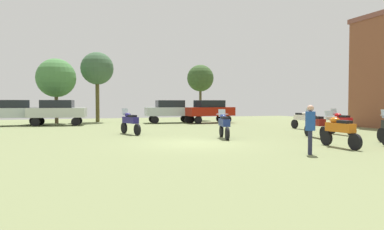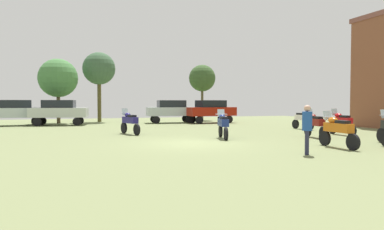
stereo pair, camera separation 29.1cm
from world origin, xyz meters
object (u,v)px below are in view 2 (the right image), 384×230
at_px(motorcycle_1, 130,122).
at_px(car_1, 15,111).
at_px(motorcycle_2, 315,124).
at_px(motorcycle_4, 303,119).
at_px(person_1, 307,126).
at_px(tree_5, 58,78).
at_px(car_4, 171,110).
at_px(car_3, 211,110).
at_px(car_2, 59,111).
at_px(motorcycle_3, 338,130).
at_px(tree_4, 202,78).
at_px(motorcycle_5, 341,122).
at_px(tree_2, 99,69).
at_px(motorcycle_7, 223,124).

relative_size(motorcycle_1, car_1, 0.49).
height_order(motorcycle_2, motorcycle_4, motorcycle_2).
distance_m(person_1, tree_5, 24.16).
distance_m(motorcycle_4, car_1, 21.69).
xyz_separation_m(car_1, car_4, (12.56, -0.46, 0.00)).
relative_size(car_3, tree_5, 0.80).
distance_m(motorcycle_2, motorcycle_4, 5.70).
relative_size(car_2, person_1, 2.62).
relative_size(motorcycle_3, tree_4, 0.40).
height_order(car_1, car_3, same).
relative_size(motorcycle_1, motorcycle_2, 0.99).
xyz_separation_m(motorcycle_2, car_1, (-16.10, 15.37, 0.45)).
xyz_separation_m(motorcycle_1, car_2, (-4.11, 9.56, 0.45)).
height_order(car_2, car_4, same).
distance_m(motorcycle_4, motorcycle_5, 4.17).
relative_size(motorcycle_2, car_2, 0.49).
relative_size(motorcycle_4, motorcycle_5, 0.93).
height_order(motorcycle_4, person_1, person_1).
relative_size(motorcycle_5, car_2, 0.49).
bearing_deg(motorcycle_4, person_1, 50.51).
xyz_separation_m(motorcycle_2, tree_4, (0.74, 18.53, 3.54)).
bearing_deg(car_4, motorcycle_1, 156.24).
bearing_deg(tree_2, car_1, -154.16).
bearing_deg(motorcycle_5, motorcycle_3, -129.43).
bearing_deg(motorcycle_1, tree_5, 91.65).
distance_m(car_3, tree_4, 5.83).
height_order(motorcycle_4, car_2, car_2).
bearing_deg(motorcycle_3, tree_2, 110.36).
xyz_separation_m(motorcycle_4, motorcycle_5, (-0.52, -4.14, 0.01)).
distance_m(motorcycle_7, tree_2, 18.57).
xyz_separation_m(motorcycle_5, car_1, (-18.48, 14.60, 0.45)).
relative_size(motorcycle_5, motorcycle_7, 1.04).
xyz_separation_m(motorcycle_2, motorcycle_4, (2.90, 4.91, -0.01)).
relative_size(car_2, car_3, 1.02).
bearing_deg(car_3, tree_4, -17.61).
bearing_deg(motorcycle_5, person_1, -135.59).
bearing_deg(motorcycle_5, tree_2, 127.60).
xyz_separation_m(motorcycle_5, person_1, (-6.47, -5.52, 0.29)).
distance_m(car_2, tree_5, 3.98).
bearing_deg(car_4, car_3, -106.30).
bearing_deg(motorcycle_1, motorcycle_5, -38.50).
relative_size(person_1, tree_4, 0.31).
relative_size(motorcycle_4, tree_2, 0.32).
xyz_separation_m(car_1, person_1, (12.01, -20.12, -0.16)).
distance_m(motorcycle_3, car_2, 21.36).
relative_size(motorcycle_2, motorcycle_4, 1.07).
xyz_separation_m(motorcycle_4, tree_4, (-2.16, 13.63, 3.55)).
xyz_separation_m(motorcycle_2, car_4, (-3.53, 14.91, 0.45)).
bearing_deg(motorcycle_2, motorcycle_3, -105.51).
distance_m(motorcycle_2, car_2, 19.48).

